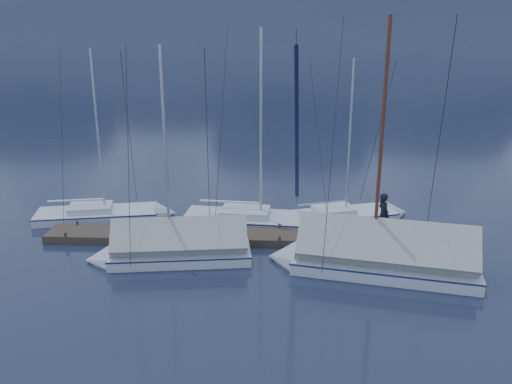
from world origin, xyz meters
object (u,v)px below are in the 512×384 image
(sailboat_open_mid, at_px, (272,223))
(sailboat_covered_far, at_px, (167,250))
(sailboat_covered_near, at_px, (369,257))
(person, at_px, (383,215))
(sailboat_open_right, at_px, (354,216))
(sailboat_open_left, at_px, (115,215))

(sailboat_open_mid, distance_m, sailboat_covered_far, 5.59)
(sailboat_covered_near, bearing_deg, sailboat_open_mid, 130.13)
(sailboat_covered_near, height_order, person, sailboat_covered_near)
(sailboat_covered_near, relative_size, sailboat_covered_far, 1.13)
(person, bearing_deg, sailboat_open_mid, 49.02)
(sailboat_open_mid, distance_m, sailboat_open_right, 4.07)
(sailboat_open_mid, bearing_deg, person, -21.11)
(sailboat_open_mid, bearing_deg, sailboat_covered_far, -136.40)
(sailboat_covered_far, height_order, person, sailboat_covered_far)
(sailboat_covered_far, bearing_deg, sailboat_open_mid, 43.60)
(sailboat_open_mid, height_order, sailboat_covered_near, sailboat_covered_near)
(sailboat_open_left, bearing_deg, sailboat_covered_far, -53.24)
(sailboat_open_mid, height_order, sailboat_open_right, sailboat_open_mid)
(sailboat_covered_near, relative_size, person, 5.41)
(sailboat_open_right, bearing_deg, sailboat_open_mid, -163.80)
(sailboat_open_left, relative_size, sailboat_covered_far, 0.96)
(sailboat_covered_far, relative_size, person, 4.78)
(sailboat_open_left, bearing_deg, sailboat_open_mid, -5.86)
(sailboat_covered_far, xyz_separation_m, person, (8.72, 2.05, 0.84))
(sailboat_covered_far, bearing_deg, sailboat_open_right, 32.10)
(sailboat_open_right, relative_size, sailboat_covered_near, 0.80)
(sailboat_open_right, bearing_deg, sailboat_covered_far, -147.90)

